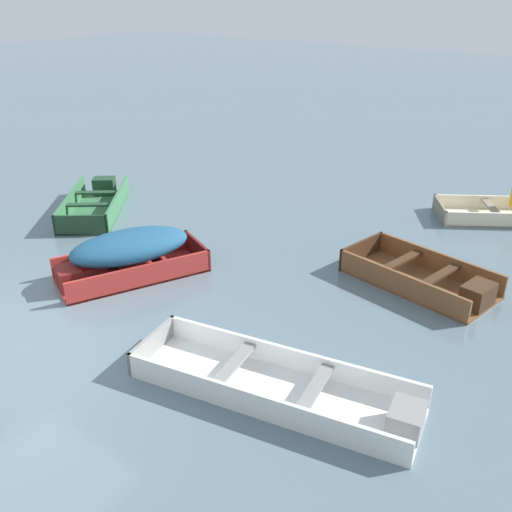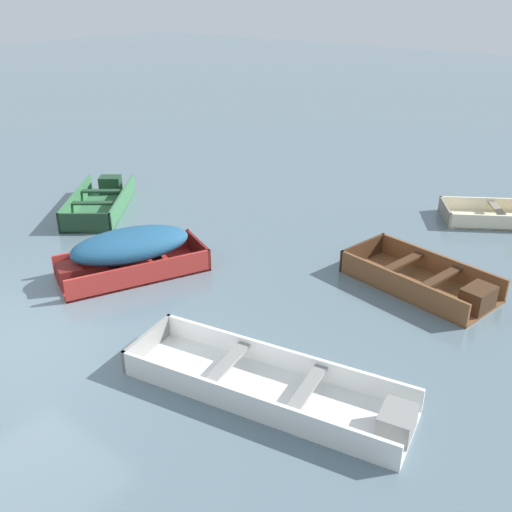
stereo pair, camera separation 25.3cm
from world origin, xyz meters
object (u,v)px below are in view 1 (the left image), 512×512
at_px(skiff_white_mid_moored, 284,388).
at_px(skiff_wooden_brown_outer_moored, 426,279).
at_px(skiff_green_far_moored, 96,203).
at_px(skiff_red_near_moored, 129,252).

xyz_separation_m(skiff_white_mid_moored, skiff_wooden_brown_outer_moored, (0.27, 3.62, 0.03)).
distance_m(skiff_green_far_moored, skiff_wooden_brown_outer_moored, 7.14).
bearing_deg(skiff_green_far_moored, skiff_white_mid_moored, -20.96).
distance_m(skiff_red_near_moored, skiff_white_mid_moored, 3.97).
bearing_deg(skiff_white_mid_moored, skiff_wooden_brown_outer_moored, 85.74).
relative_size(skiff_white_mid_moored, skiff_wooden_brown_outer_moored, 1.43).
xyz_separation_m(skiff_green_far_moored, skiff_wooden_brown_outer_moored, (7.07, 1.02, -0.01)).
bearing_deg(skiff_white_mid_moored, skiff_red_near_moored, 165.71).
bearing_deg(skiff_red_near_moored, skiff_wooden_brown_outer_moored, 32.84).
bearing_deg(skiff_wooden_brown_outer_moored, skiff_red_near_moored, -147.16).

